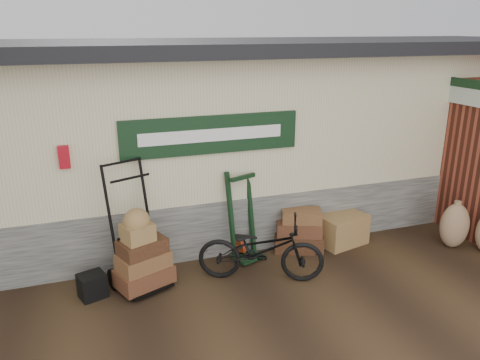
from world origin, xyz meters
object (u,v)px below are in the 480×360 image
at_px(suitcase_stack, 299,229).
at_px(bicycle, 261,246).
at_px(porter_trolley, 134,225).
at_px(green_barrow, 243,216).
at_px(wicker_hamper, 342,229).
at_px(black_trunk, 92,286).

relative_size(suitcase_stack, bicycle, 0.44).
distance_m(suitcase_stack, bicycle, 1.17).
distance_m(porter_trolley, suitcase_stack, 2.65).
relative_size(porter_trolley, bicycle, 1.00).
bearing_deg(green_barrow, suitcase_stack, -22.29).
relative_size(green_barrow, wicker_hamper, 1.81).
bearing_deg(wicker_hamper, green_barrow, 177.25).
xyz_separation_m(porter_trolley, wicker_hamper, (3.35, 0.19, -0.63)).
bearing_deg(bicycle, porter_trolley, 98.38).
xyz_separation_m(green_barrow, wicker_hamper, (1.71, -0.08, -0.44)).
relative_size(porter_trolley, green_barrow, 1.27).
bearing_deg(green_barrow, wicker_hamper, -23.45).
distance_m(suitcase_stack, wicker_hamper, 0.77).
distance_m(porter_trolley, wicker_hamper, 3.42).
xyz_separation_m(porter_trolley, green_barrow, (1.65, 0.27, -0.19)).
height_order(suitcase_stack, black_trunk, suitcase_stack).
height_order(green_barrow, wicker_hamper, green_barrow).
distance_m(wicker_hamper, black_trunk, 3.98).
xyz_separation_m(green_barrow, black_trunk, (-2.25, -0.43, -0.53)).
bearing_deg(porter_trolley, green_barrow, -12.52).
distance_m(green_barrow, suitcase_stack, 1.00).
xyz_separation_m(porter_trolley, bicycle, (1.66, -0.45, -0.37)).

